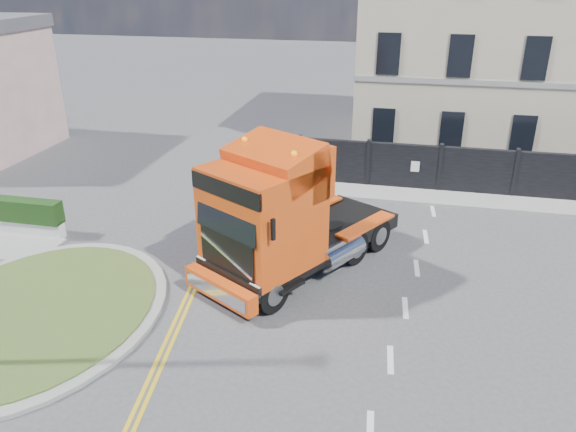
# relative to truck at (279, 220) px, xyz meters

# --- Properties ---
(ground) EXTENTS (120.00, 120.00, 0.00)m
(ground) POSITION_rel_truck_xyz_m (0.92, -0.56, -1.91)
(ground) COLOR #424244
(ground) RESTS_ON ground
(traffic_island) EXTENTS (6.80, 6.80, 0.17)m
(traffic_island) POSITION_rel_truck_xyz_m (-6.08, -3.56, -1.83)
(traffic_island) COLOR gray
(traffic_island) RESTS_ON ground
(hoarding_fence) EXTENTS (18.80, 0.25, 2.00)m
(hoarding_fence) POSITION_rel_truck_xyz_m (7.47, 8.44, -0.91)
(hoarding_fence) COLOR black
(hoarding_fence) RESTS_ON ground
(georgian_building) EXTENTS (12.30, 10.30, 12.80)m
(georgian_building) POSITION_rel_truck_xyz_m (6.92, 15.94, 3.86)
(georgian_building) COLOR #C0B898
(georgian_building) RESTS_ON ground
(pavement_far) EXTENTS (20.00, 1.60, 0.12)m
(pavement_far) POSITION_rel_truck_xyz_m (6.92, 7.54, -1.85)
(pavement_far) COLOR gray
(pavement_far) RESTS_ON ground
(truck) EXTENTS (5.89, 7.47, 4.26)m
(truck) POSITION_rel_truck_xyz_m (0.00, 0.00, 0.00)
(truck) COLOR black
(truck) RESTS_ON ground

